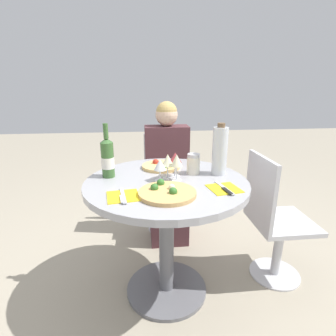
% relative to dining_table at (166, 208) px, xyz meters
% --- Properties ---
extents(ground_plane, '(12.00, 12.00, 0.00)m').
position_rel_dining_table_xyz_m(ground_plane, '(0.00, 0.00, -0.58)').
color(ground_plane, '#9E937F').
rests_on(ground_plane, ground).
extents(dining_table, '(0.92, 0.92, 0.76)m').
position_rel_dining_table_xyz_m(dining_table, '(0.00, 0.00, 0.00)').
color(dining_table, slate).
rests_on(dining_table, ground_plane).
extents(chair_behind_diner, '(0.38, 0.38, 0.86)m').
position_rel_dining_table_xyz_m(chair_behind_diner, '(0.08, 0.82, -0.17)').
color(chair_behind_diner, silver).
rests_on(chair_behind_diner, ground_plane).
extents(seated_diner, '(0.36, 0.39, 1.15)m').
position_rel_dining_table_xyz_m(seated_diner, '(0.08, 0.68, -0.07)').
color(seated_diner, '#512D33').
rests_on(seated_diner, ground_plane).
extents(chair_empty_side, '(0.38, 0.38, 0.86)m').
position_rel_dining_table_xyz_m(chair_empty_side, '(0.71, 0.06, -0.17)').
color(chair_empty_side, silver).
rests_on(chair_empty_side, ground_plane).
extents(pizza_large, '(0.28, 0.28, 0.05)m').
position_rel_dining_table_xyz_m(pizza_large, '(-0.02, -0.20, 0.19)').
color(pizza_large, tan).
rests_on(pizza_large, dining_table).
extents(pizza_small_far, '(0.25, 0.25, 0.05)m').
position_rel_dining_table_xyz_m(pizza_small_far, '(-0.01, 0.23, 0.19)').
color(pizza_small_far, '#DBB26B').
rests_on(pizza_small_far, dining_table).
extents(wine_bottle, '(0.07, 0.07, 0.31)m').
position_rel_dining_table_xyz_m(wine_bottle, '(-0.33, 0.09, 0.29)').
color(wine_bottle, '#38602D').
rests_on(wine_bottle, dining_table).
extents(tall_carafe, '(0.09, 0.09, 0.30)m').
position_rel_dining_table_xyz_m(tall_carafe, '(0.32, 0.07, 0.32)').
color(tall_carafe, silver).
rests_on(tall_carafe, dining_table).
extents(sugar_shaker, '(0.08, 0.08, 0.12)m').
position_rel_dining_table_xyz_m(sugar_shaker, '(0.17, 0.10, 0.24)').
color(sugar_shaker, silver).
rests_on(sugar_shaker, dining_table).
extents(wine_glass_front_left, '(0.07, 0.07, 0.12)m').
position_rel_dining_table_xyz_m(wine_glass_front_left, '(-0.04, -0.01, 0.27)').
color(wine_glass_front_left, silver).
rests_on(wine_glass_front_left, dining_table).
extents(wine_glass_back_right, '(0.08, 0.08, 0.14)m').
position_rel_dining_table_xyz_m(wine_glass_back_right, '(0.06, 0.06, 0.28)').
color(wine_glass_back_right, silver).
rests_on(wine_glass_back_right, dining_table).
extents(wine_glass_center, '(0.07, 0.07, 0.14)m').
position_rel_dining_table_xyz_m(wine_glass_center, '(0.01, 0.03, 0.28)').
color(wine_glass_center, silver).
rests_on(wine_glass_center, dining_table).
extents(wine_glass_front_right, '(0.06, 0.06, 0.15)m').
position_rel_dining_table_xyz_m(wine_glass_front_right, '(0.06, -0.01, 0.29)').
color(wine_glass_front_right, silver).
rests_on(wine_glass_front_right, dining_table).
extents(place_setting_left, '(0.17, 0.19, 0.01)m').
position_rel_dining_table_xyz_m(place_setting_left, '(-0.23, -0.21, 0.18)').
color(place_setting_left, yellow).
rests_on(place_setting_left, dining_table).
extents(place_setting_right, '(0.17, 0.19, 0.01)m').
position_rel_dining_table_xyz_m(place_setting_right, '(0.28, -0.16, 0.18)').
color(place_setting_right, yellow).
rests_on(place_setting_right, dining_table).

